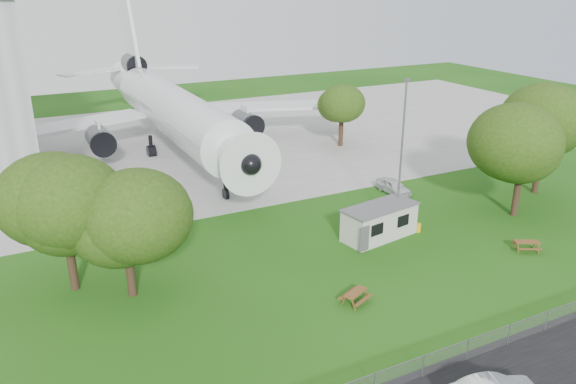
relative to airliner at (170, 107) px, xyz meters
name	(u,v)px	position (x,y,z in m)	size (l,w,h in m)	color
ground	(353,284)	(2.00, -35.86, -5.27)	(160.00, 160.00, 0.00)	#2C6618
concrete_apron	(184,144)	(2.00, 2.14, -5.25)	(120.00, 46.00, 0.03)	#B7B7B2
airliner	(170,107)	(0.00, 0.00, 0.00)	(46.36, 47.73, 17.69)	white
site_cabin	(379,222)	(7.80, -30.59, -3.96)	(6.93, 3.67, 2.62)	beige
picnic_west	(355,302)	(0.83, -37.87, -5.27)	(1.80, 1.50, 0.76)	brown
picnic_east	(526,251)	(16.25, -37.56, -5.27)	(1.80, 1.50, 0.76)	brown
fence	(452,365)	(2.00, -45.36, -5.27)	(58.00, 0.04, 1.30)	gray
lamp_mast	(401,157)	(10.20, -29.66, 0.73)	(0.16, 0.16, 12.00)	slate
tree_west_big	(63,205)	(-14.66, -28.10, 0.65)	(8.28, 8.28, 10.06)	#382619
tree_west_small	(125,221)	(-11.46, -30.60, -0.08)	(6.84, 6.84, 8.62)	#382619
tree_east_front	(524,147)	(20.76, -32.25, 0.80)	(8.24, 8.24, 10.19)	#382619
tree_east_back	(546,120)	(26.91, -29.14, 1.78)	(7.82, 7.82, 10.97)	#382619
tree_far_apron	(342,105)	(18.82, -7.15, -0.24)	(5.61, 5.61, 7.85)	#382619
car_ne_hatch	(393,187)	(14.68, -23.25, -4.59)	(1.60, 3.98, 1.36)	silver
car_apron_van	(145,210)	(-7.73, -18.37, -4.61)	(1.85, 4.55, 1.32)	#ABADB2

